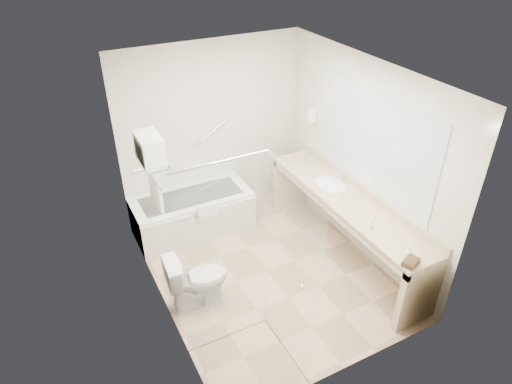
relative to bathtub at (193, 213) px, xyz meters
name	(u,v)px	position (x,y,z in m)	size (l,w,h in m)	color
floor	(267,271)	(0.50, -1.24, -0.28)	(3.20, 3.20, 0.00)	tan
ceiling	(270,75)	(0.50, -1.24, 2.22)	(2.60, 3.20, 0.10)	white
wall_back	(212,132)	(0.50, 0.36, 0.97)	(2.60, 0.10, 2.50)	beige
wall_front	(359,274)	(0.50, -2.84, 0.97)	(2.60, 0.10, 2.50)	beige
wall_left	(154,217)	(-0.80, -1.24, 0.97)	(0.10, 3.20, 2.50)	beige
wall_right	(362,160)	(1.80, -1.24, 0.97)	(0.10, 3.20, 2.50)	beige
bathtub	(193,213)	(0.00, 0.00, 0.00)	(1.60, 0.73, 0.59)	white
grab_bar_short	(148,168)	(-0.45, 0.32, 0.67)	(0.03, 0.03, 0.40)	silver
grab_bar_long	(210,133)	(0.45, 0.32, 0.97)	(0.03, 0.03, 0.60)	silver
shower_enclosure	(256,266)	(-0.13, -2.16, 0.79)	(0.96, 0.91, 2.11)	silver
towel_shelf	(151,155)	(-0.67, -0.89, 1.48)	(0.24, 0.55, 0.81)	silver
vanity_counter	(346,213)	(1.52, -1.39, 0.36)	(0.55, 2.70, 0.95)	tan
sink	(330,186)	(1.55, -0.99, 0.54)	(0.40, 0.52, 0.14)	white
faucet	(340,176)	(1.70, -0.99, 0.65)	(0.03, 0.03, 0.14)	silver
mirror	(373,143)	(1.79, -1.39, 1.27)	(0.02, 2.00, 1.20)	silver
hairdryer_unit	(312,116)	(1.75, -0.19, 1.17)	(0.08, 0.10, 0.18)	white
toilet	(197,280)	(-0.45, -1.34, 0.07)	(0.39, 0.69, 0.68)	white
amenity_basket	(411,262)	(1.35, -2.64, 0.60)	(0.18, 0.12, 0.06)	#452E18
soap_bottle_a	(369,225)	(1.39, -1.96, 0.60)	(0.06, 0.12, 0.06)	white
soap_bottle_b	(409,252)	(1.43, -2.52, 0.62)	(0.08, 0.11, 0.08)	white
water_bottle_left	(303,155)	(1.56, -0.30, 0.67)	(0.06, 0.06, 0.20)	silver
water_bottle_mid	(312,161)	(1.57, -0.51, 0.67)	(0.06, 0.06, 0.20)	silver
water_bottle_right	(311,170)	(1.44, -0.70, 0.66)	(0.05, 0.05, 0.18)	silver
drinking_glass_near	(326,187)	(1.40, -1.09, 0.62)	(0.07, 0.07, 0.09)	silver
drinking_glass_far	(297,159)	(1.48, -0.30, 0.62)	(0.07, 0.07, 0.09)	silver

